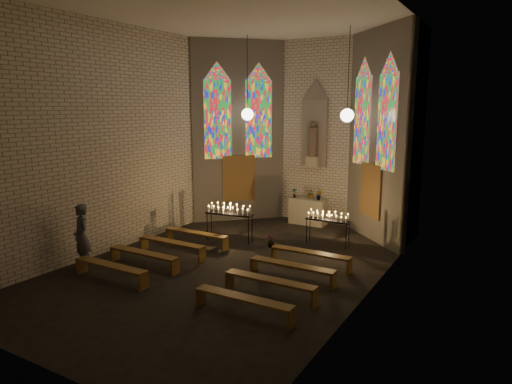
% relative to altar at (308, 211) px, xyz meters
% --- Properties ---
extents(floor, '(12.00, 12.00, 0.00)m').
position_rel_altar_xyz_m(floor, '(0.00, -5.45, -0.50)').
color(floor, black).
rests_on(floor, ground).
extents(room, '(8.22, 12.43, 7.00)m').
position_rel_altar_xyz_m(room, '(-0.00, -2.08, 3.22)').
color(room, beige).
rests_on(room, ground).
extents(altar, '(1.40, 0.60, 1.00)m').
position_rel_altar_xyz_m(altar, '(0.00, 0.00, 0.00)').
color(altar, '#B3A992').
rests_on(altar, ground).
extents(flower_vase_left, '(0.21, 0.15, 0.38)m').
position_rel_altar_xyz_m(flower_vase_left, '(-0.55, -0.10, 0.69)').
color(flower_vase_left, '#4C723F').
rests_on(flower_vase_left, altar).
extents(flower_vase_center, '(0.46, 0.43, 0.42)m').
position_rel_altar_xyz_m(flower_vase_center, '(0.08, 0.10, 0.71)').
color(flower_vase_center, '#4C723F').
rests_on(flower_vase_center, altar).
extents(flower_vase_right, '(0.26, 0.23, 0.38)m').
position_rel_altar_xyz_m(flower_vase_right, '(0.47, -0.05, 0.69)').
color(flower_vase_right, '#4C723F').
rests_on(flower_vase_right, altar).
extents(aisle_flower_pot, '(0.27, 0.27, 0.41)m').
position_rel_altar_xyz_m(aisle_flower_pot, '(0.18, -3.34, -0.30)').
color(aisle_flower_pot, '#4C723F').
rests_on(aisle_flower_pot, ground).
extents(votive_stand_left, '(1.67, 0.61, 1.20)m').
position_rel_altar_xyz_m(votive_stand_left, '(-1.36, -3.44, 0.53)').
color(votive_stand_left, black).
rests_on(votive_stand_left, ground).
extents(votive_stand_right, '(1.46, 0.35, 1.07)m').
position_rel_altar_xyz_m(votive_stand_right, '(1.68, -2.22, 0.42)').
color(votive_stand_right, black).
rests_on(votive_stand_right, ground).
extents(pew_left_0, '(2.35, 0.34, 0.45)m').
position_rel_altar_xyz_m(pew_left_0, '(-2.03, -4.40, -0.13)').
color(pew_left_0, brown).
rests_on(pew_left_0, ground).
extents(pew_right_0, '(2.35, 0.34, 0.45)m').
position_rel_altar_xyz_m(pew_right_0, '(2.03, -4.40, -0.13)').
color(pew_right_0, brown).
rests_on(pew_right_0, ground).
extents(pew_left_1, '(2.35, 0.34, 0.45)m').
position_rel_altar_xyz_m(pew_left_1, '(-2.03, -5.60, -0.13)').
color(pew_left_1, brown).
rests_on(pew_left_1, ground).
extents(pew_right_1, '(2.35, 0.34, 0.45)m').
position_rel_altar_xyz_m(pew_right_1, '(2.03, -5.60, -0.13)').
color(pew_right_1, brown).
rests_on(pew_right_1, ground).
extents(pew_left_2, '(2.35, 0.34, 0.45)m').
position_rel_altar_xyz_m(pew_left_2, '(-2.03, -6.80, -0.13)').
color(pew_left_2, brown).
rests_on(pew_left_2, ground).
extents(pew_right_2, '(2.35, 0.34, 0.45)m').
position_rel_altar_xyz_m(pew_right_2, '(2.03, -6.80, -0.13)').
color(pew_right_2, brown).
rests_on(pew_right_2, ground).
extents(pew_left_3, '(2.35, 0.34, 0.45)m').
position_rel_altar_xyz_m(pew_left_3, '(-2.03, -8.00, -0.13)').
color(pew_left_3, brown).
rests_on(pew_left_3, ground).
extents(pew_right_3, '(2.35, 0.34, 0.45)m').
position_rel_altar_xyz_m(pew_right_3, '(2.03, -8.00, -0.13)').
color(pew_right_3, brown).
rests_on(pew_right_3, ground).
extents(visitor, '(0.80, 0.67, 1.85)m').
position_rel_altar_xyz_m(visitor, '(-3.40, -7.76, 0.43)').
color(visitor, '#44444D').
rests_on(visitor, ground).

